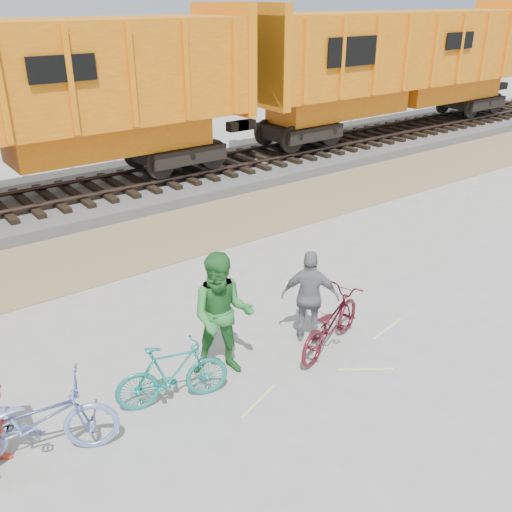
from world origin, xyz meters
The scene contains 10 objects.
ground centered at (0.00, 0.00, 0.00)m, with size 120.00×120.00×0.00m, color #9E9E99.
gravel_strip centered at (0.00, 5.50, 0.01)m, with size 120.00×3.00×0.02m, color #897A55.
ballast_bed centered at (0.00, 9.00, 0.15)m, with size 120.00×4.00×0.30m, color slate.
track centered at (0.00, 9.00, 0.47)m, with size 120.00×2.60×0.24m.
hopper_car_right centered at (13.19, 9.00, 3.01)m, with size 14.00×3.13×4.65m.
bicycle_blue centered at (-3.88, 0.04, 0.54)m, with size 0.72×2.06×1.08m, color #768ECC.
bicycle_teal centered at (-1.99, -0.08, 0.49)m, with size 0.46×1.63×0.98m, color #1B857B.
bicycle_maroon centered at (0.77, -0.40, 0.48)m, with size 0.64×1.84×0.97m, color #4F131C.
person_man centered at (-0.99, 0.12, 1.00)m, with size 0.97×0.75×1.99m, color #29712E.
person_woman centered at (0.67, 0.00, 0.82)m, with size 0.96×0.40×1.63m, color slate.
Camera 1 is at (-5.01, -6.09, 5.34)m, focal length 40.00 mm.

